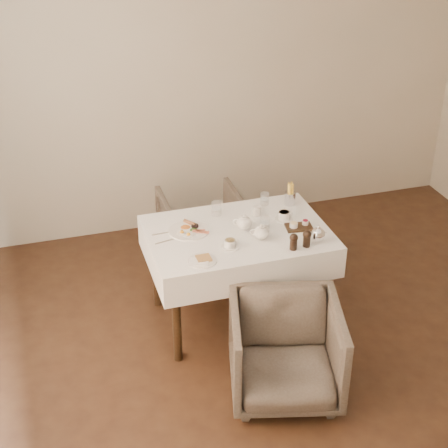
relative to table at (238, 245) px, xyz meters
The scene contains 20 objects.
table is the anchor object (origin of this frame).
armchair_near 0.90m from the table, 86.41° to the right, with size 0.69×0.71×0.65m, color #453A32.
armchair_far 0.95m from the table, 91.76° to the left, with size 0.66×0.68×0.61m, color #453A32.
breakfast_plate 0.37m from the table, 163.04° to the left, with size 0.28×0.28×0.04m.
side_plate 0.49m from the table, 138.09° to the right, with size 0.20×0.19×0.02m.
teapot_centre 0.19m from the table, 17.47° to the left, with size 0.15×0.12×0.12m, color white, non-canonical shape.
teapot_front 0.26m from the table, 50.46° to the right, with size 0.15×0.11×0.12m, color white, non-canonical shape.
creamer 0.32m from the table, 41.97° to the left, with size 0.06×0.06×0.07m, color white.
teacup_near 0.27m from the table, 121.14° to the right, with size 0.12×0.12×0.06m.
teacup_far 0.41m from the table, ahead, with size 0.13×0.13×0.06m.
glass_left 0.34m from the table, 104.80° to the left, with size 0.07×0.07×0.10m, color silver.
glass_mid 0.26m from the table, ahead, with size 0.07×0.07×0.10m, color silver.
glass_right 0.49m from the table, 46.04° to the left, with size 0.07×0.07×0.09m, color silver.
condiment_board 0.46m from the table, 10.87° to the right, with size 0.20×0.15×0.05m.
pepper_mill_left 0.48m from the table, 50.03° to the right, with size 0.06×0.06×0.12m, color black, non-canonical shape.
pepper_mill_right 0.54m from the table, 40.46° to the right, with size 0.06×0.06×0.12m, color black, non-canonical shape.
silver_pot 0.59m from the table, 31.62° to the right, with size 0.12×0.10×0.13m, color white, non-canonical shape.
fries_cup 0.61m from the table, 28.99° to the left, with size 0.08×0.08×0.18m.
cutlery_fork 0.53m from the table, 166.12° to the left, with size 0.01×0.19×0.00m, color silver.
cutlery_knife 0.53m from the table, behind, with size 0.01×0.17×0.00m, color silver.
Camera 1 is at (-1.71, -3.08, 3.18)m, focal length 55.00 mm.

